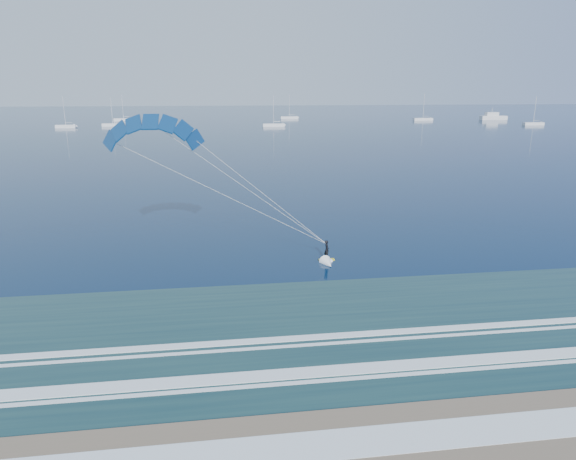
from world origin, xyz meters
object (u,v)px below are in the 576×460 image
Objects in this scene: kitesurfer_rig at (237,183)px; sailboat_5 at (423,119)px; sailboat_4 at (289,117)px; sailboat_3 at (274,125)px; sailboat_7 at (66,126)px; motor_yacht at (493,117)px; sailboat_6 at (533,124)px; sailboat_1 at (113,125)px; sailboat_2 at (124,119)px.

sailboat_5 is (97.55, 197.90, -6.82)m from kitesurfer_rig.
sailboat_3 is at bearing -104.74° from sailboat_4.
kitesurfer_rig is 181.97m from sailboat_7.
sailboat_7 is (-81.24, 4.24, 0.01)m from sailboat_3.
sailboat_4 reaches higher than motor_yacht.
motor_yacht is at bearing -12.72° from sailboat_4.
kitesurfer_rig is 1.76× the size of sailboat_6.
sailboat_2 reaches higher than sailboat_1.
sailboat_4 is 0.95× the size of sailboat_5.
sailboat_1 is 141.61m from sailboat_5.
sailboat_6 reaches higher than sailboat_1.
sailboat_6 is 190.22m from sailboat_7.
sailboat_1 is 89.43m from sailboat_4.
sailboat_2 is 142.81m from sailboat_5.
sailboat_3 reaches higher than sailboat_4.
sailboat_3 is 1.03× the size of sailboat_6.
sailboat_2 is at bearing 174.95° from motor_yacht.
sailboat_7 is (-156.84, -26.00, 0.01)m from sailboat_5.
kitesurfer_rig reaches higher than sailboat_6.
motor_yacht is at bearing 6.65° from sailboat_1.
sailboat_5 is 50.05m from sailboat_6.
motor_yacht is 1.11× the size of sailboat_6.
sailboat_5 is at bearing 8.04° from sailboat_1.
sailboat_6 is at bearing -17.19° from sailboat_2.
sailboat_3 is (66.26, -46.73, 0.00)m from sailboat_2.
sailboat_4 is at bearing 147.43° from sailboat_6.
sailboat_5 is at bearing 21.80° from sailboat_3.
motor_yacht is 194.93m from sailboat_7.
sailboat_7 is (-95.21, -48.85, 0.01)m from sailboat_4.
sailboat_1 is at bearing -87.43° from sailboat_2.
sailboat_3 is at bearing -2.99° from sailboat_7.
sailboat_5 is 158.97m from sailboat_7.
sailboat_4 is (-97.87, 22.09, -0.74)m from motor_yacht.
sailboat_5 is (-36.25, -0.77, -0.73)m from motor_yacht.
sailboat_5 reaches higher than sailboat_2.
sailboat_2 is at bearing -175.47° from sailboat_4.
sailboat_2 is (-178.10, 15.73, -0.74)m from motor_yacht.
kitesurfer_rig is at bearing -99.24° from sailboat_4.
sailboat_2 is 1.00× the size of sailboat_7.
kitesurfer_rig is at bearing -129.17° from sailboat_6.
sailboat_1 is (-42.68, 178.10, -6.83)m from kitesurfer_rig.
sailboat_6 reaches higher than motor_yacht.
motor_yacht is (133.79, 198.67, -6.09)m from kitesurfer_rig.
kitesurfer_rig is at bearing -76.52° from sailboat_1.
sailboat_3 reaches higher than sailboat_7.
sailboat_7 is at bearing 109.03° from kitesurfer_rig.
sailboat_4 reaches higher than sailboat_6.
kitesurfer_rig is at bearing -123.96° from motor_yacht.
sailboat_5 reaches higher than sailboat_1.
sailboat_2 is (-44.31, 214.40, -6.83)m from kitesurfer_rig.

